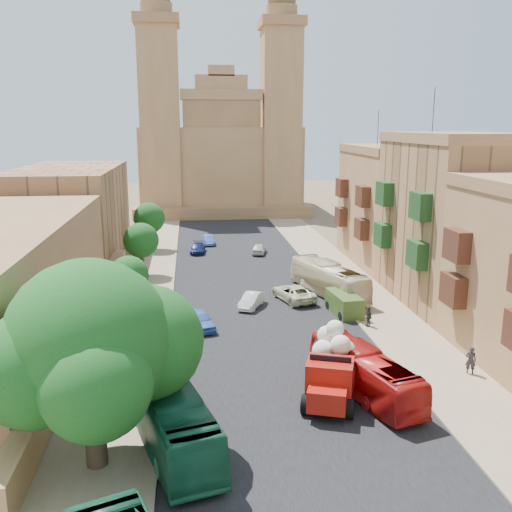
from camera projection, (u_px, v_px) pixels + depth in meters
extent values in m
plane|color=brown|center=(334.00, 507.00, 21.96)|extent=(260.00, 260.00, 0.00)
cube|color=black|center=(251.00, 289.00, 51.00)|extent=(14.00, 140.00, 0.01)
cube|color=#8D765D|center=(354.00, 286.00, 52.07)|extent=(5.00, 140.00, 0.01)
cube|color=#8D765D|center=(143.00, 293.00, 49.93)|extent=(5.00, 140.00, 0.01)
cube|color=#8D765D|center=(327.00, 286.00, 51.77)|extent=(0.25, 140.00, 0.12)
cube|color=#8D765D|center=(172.00, 291.00, 50.20)|extent=(0.25, 140.00, 0.12)
cube|color=#482418|center=(453.00, 290.00, 36.81)|extent=(0.90, 2.20, 2.00)
cube|color=#482418|center=(457.00, 245.00, 36.15)|extent=(0.90, 2.20, 2.00)
cube|color=#A17349|center=(452.00, 224.00, 46.50)|extent=(8.00, 14.00, 13.00)
cube|color=brown|center=(459.00, 138.00, 44.95)|extent=(8.20, 14.00, 0.80)
cylinder|color=black|center=(434.00, 110.00, 47.05)|extent=(0.06, 0.06, 3.60)
cube|color=#1A411B|center=(417.00, 254.00, 42.56)|extent=(0.90, 2.20, 2.00)
cube|color=#1A411B|center=(382.00, 235.00, 50.14)|extent=(0.90, 2.20, 2.00)
cube|color=#1A411B|center=(420.00, 206.00, 41.74)|extent=(0.90, 2.20, 2.00)
cube|color=#1A411B|center=(384.00, 194.00, 49.32)|extent=(0.90, 2.20, 2.00)
cube|color=#976C44|center=(392.00, 209.00, 60.22)|extent=(8.00, 14.00, 11.50)
cube|color=brown|center=(395.00, 149.00, 58.83)|extent=(8.20, 14.00, 0.80)
cylinder|color=black|center=(378.00, 128.00, 60.94)|extent=(0.06, 0.06, 3.60)
cube|color=#482418|center=(361.00, 229.00, 56.23)|extent=(0.90, 2.20, 2.00)
cube|color=#482418|center=(341.00, 216.00, 63.82)|extent=(0.90, 2.20, 2.00)
cube|color=#482418|center=(363.00, 196.00, 55.51)|extent=(0.90, 2.20, 2.00)
cube|color=#482418|center=(342.00, 188.00, 63.10)|extent=(0.90, 2.20, 2.00)
cube|color=#976C44|center=(88.00, 323.00, 39.71)|extent=(1.00, 40.00, 1.80)
cube|color=#A17349|center=(71.00, 214.00, 61.40)|extent=(10.00, 22.00, 10.00)
cube|color=#976C44|center=(219.00, 168.00, 98.78)|extent=(26.00, 20.00, 14.00)
cube|color=brown|center=(223.00, 212.00, 89.99)|extent=(28.00, 4.00, 1.80)
cube|color=brown|center=(222.00, 153.00, 89.59)|extent=(12.00, 2.00, 16.00)
cube|color=#976C44|center=(221.00, 95.00, 87.59)|extent=(12.60, 2.40, 1.60)
cube|color=#976C44|center=(221.00, 83.00, 87.21)|extent=(8.00, 2.00, 2.40)
cube|color=#976C44|center=(221.00, 71.00, 86.80)|extent=(4.00, 2.00, 1.60)
cube|color=#976C44|center=(160.00, 124.00, 88.77)|extent=(6.00, 6.00, 29.00)
cube|color=brown|center=(157.00, 21.00, 85.37)|extent=(6.80, 6.80, 1.40)
cylinder|color=brown|center=(156.00, 9.00, 85.01)|extent=(4.80, 4.80, 1.80)
cube|color=#976C44|center=(281.00, 124.00, 90.91)|extent=(6.00, 6.00, 29.00)
cube|color=brown|center=(282.00, 23.00, 87.51)|extent=(6.80, 6.80, 1.40)
cylinder|color=brown|center=(282.00, 12.00, 87.15)|extent=(4.80, 4.80, 1.80)
cylinder|color=#3C2D1E|center=(95.00, 428.00, 24.37)|extent=(0.91, 0.91, 3.48)
sphere|color=#114015|center=(89.00, 342.00, 23.49)|extent=(6.95, 6.95, 6.95)
sphere|color=#114015|center=(146.00, 342.00, 24.92)|extent=(5.12, 5.12, 5.12)
sphere|color=#114015|center=(35.00, 369.00, 22.63)|extent=(4.76, 4.76, 4.76)
sphere|color=#114015|center=(96.00, 385.00, 21.63)|extent=(4.39, 4.39, 4.39)
sphere|color=#114015|center=(72.00, 310.00, 25.16)|extent=(4.02, 4.02, 4.02)
cylinder|color=#3C2D1E|center=(109.00, 367.00, 32.22)|extent=(0.44, 0.44, 2.09)
sphere|color=#114015|center=(107.00, 331.00, 31.74)|extent=(3.04, 3.04, 3.04)
cylinder|color=#3C2D1E|center=(130.00, 302.00, 43.83)|extent=(0.44, 0.44, 2.11)
sphere|color=#114015|center=(129.00, 276.00, 43.35)|extent=(3.07, 3.07, 3.07)
cylinder|color=#3C2D1E|center=(142.00, 264.00, 55.42)|extent=(0.44, 0.44, 2.34)
sphere|color=#114015|center=(141.00, 240.00, 54.89)|extent=(3.40, 3.40, 3.40)
cylinder|color=#3C2D1E|center=(150.00, 239.00, 67.01)|extent=(0.44, 0.44, 2.50)
sphere|color=#114015|center=(149.00, 218.00, 66.44)|extent=(3.64, 3.64, 3.64)
cube|color=#A7170C|center=(334.00, 361.00, 32.03)|extent=(3.67, 4.65, 1.01)
cube|color=black|center=(334.00, 352.00, 31.90)|extent=(3.75, 4.72, 0.14)
cube|color=#A7170C|center=(330.00, 379.00, 29.54)|extent=(2.86, 2.59, 2.03)
cube|color=#A7170C|center=(327.00, 399.00, 28.36)|extent=(2.25, 1.91, 1.13)
cube|color=black|center=(330.00, 365.00, 29.36)|extent=(2.06, 0.81, 1.01)
cylinder|color=black|center=(305.00, 404.00, 29.04)|extent=(0.71, 1.09, 1.01)
cylinder|color=black|center=(350.00, 409.00, 28.57)|extent=(0.71, 1.09, 1.01)
cylinder|color=black|center=(317.00, 365.00, 33.76)|extent=(0.71, 1.09, 1.01)
cylinder|color=black|center=(355.00, 368.00, 33.28)|extent=(0.71, 1.09, 1.01)
sphere|color=beige|center=(323.00, 351.00, 31.32)|extent=(1.24, 1.24, 1.24)
sphere|color=beige|center=(344.00, 351.00, 31.40)|extent=(1.24, 1.24, 1.24)
sphere|color=beige|center=(336.00, 343.00, 32.48)|extent=(1.24, 1.24, 1.24)
sphere|color=beige|center=(327.00, 336.00, 31.90)|extent=(1.13, 1.13, 1.13)
sphere|color=beige|center=(341.00, 345.00, 30.67)|extent=(1.13, 1.13, 1.13)
sphere|color=beige|center=(335.00, 329.00, 31.48)|extent=(1.01, 1.01, 1.01)
cube|color=#3A5720|center=(344.00, 304.00, 44.30)|extent=(2.17, 4.13, 1.63)
cylinder|color=black|center=(341.00, 316.00, 42.93)|extent=(0.33, 0.68, 0.65)
cylinder|color=black|center=(360.00, 315.00, 43.28)|extent=(0.33, 0.68, 0.65)
cylinder|color=black|center=(328.00, 305.00, 45.54)|extent=(0.33, 0.68, 0.65)
cylinder|color=black|center=(346.00, 304.00, 45.89)|extent=(0.33, 0.68, 0.65)
imported|color=#1A6040|center=(167.00, 411.00, 26.39)|extent=(5.22, 10.73, 2.91)
imported|color=#B21714|center=(364.00, 372.00, 31.08)|extent=(4.41, 9.10, 2.47)
imported|color=beige|center=(329.00, 279.00, 49.12)|extent=(5.11, 10.25, 2.79)
imported|color=#4171C6|center=(200.00, 320.00, 41.11)|extent=(2.60, 4.13, 1.31)
imported|color=silver|center=(251.00, 300.00, 45.89)|extent=(2.60, 3.72, 1.16)
imported|color=beige|center=(293.00, 293.00, 47.67)|extent=(3.59, 5.32, 1.35)
imported|color=#0F194C|center=(198.00, 248.00, 65.39)|extent=(1.91, 3.97, 1.12)
imported|color=beige|center=(259.00, 249.00, 64.97)|extent=(2.19, 3.73, 1.19)
imported|color=#4068C3|center=(208.00, 240.00, 70.04)|extent=(1.44, 3.52, 1.13)
imported|color=#27252A|center=(471.00, 360.00, 33.58)|extent=(0.73, 0.61, 1.70)
imported|color=#333335|center=(368.00, 316.00, 41.53)|extent=(0.53, 0.94, 1.52)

